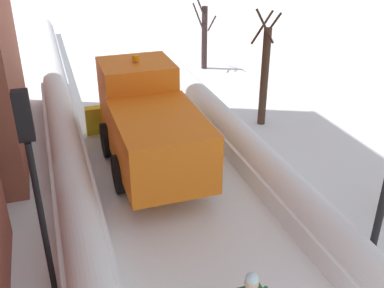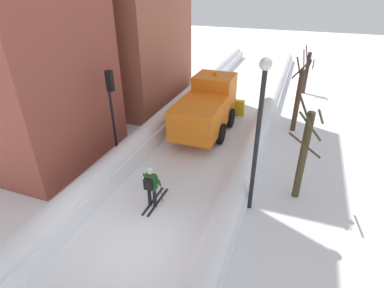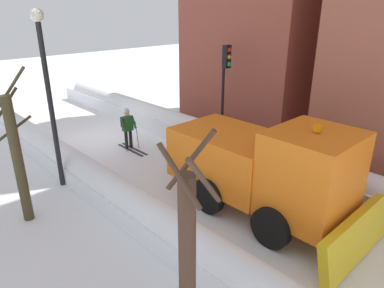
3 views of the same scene
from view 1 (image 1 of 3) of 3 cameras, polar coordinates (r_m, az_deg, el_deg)
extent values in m
plane|color=white|center=(14.85, -5.12, -0.81)|extent=(80.00, 80.00, 0.00)
cube|color=white|center=(14.39, -15.56, -1.02)|extent=(1.10, 36.00, 0.76)
cylinder|color=white|center=(14.23, -15.75, 0.33)|extent=(0.90, 34.20, 0.90)
cube|color=white|center=(15.48, 4.49, 1.54)|extent=(1.10, 36.00, 0.54)
cylinder|color=white|center=(15.36, 4.53, 2.45)|extent=(0.90, 34.20, 0.90)
cube|color=orange|center=(12.17, -4.08, 0.04)|extent=(2.30, 3.40, 1.60)
cube|color=orange|center=(14.44, -6.89, 5.89)|extent=(2.20, 2.00, 2.30)
cube|color=black|center=(15.16, -7.78, 8.90)|extent=(1.85, 0.06, 1.01)
cube|color=yellow|center=(16.12, -7.68, 3.53)|extent=(3.20, 0.46, 1.13)
cylinder|color=orange|center=(14.04, -7.18, 10.73)|extent=(0.20, 0.20, 0.18)
cylinder|color=black|center=(14.49, -10.82, 0.47)|extent=(0.25, 1.10, 1.10)
cylinder|color=black|center=(14.89, -2.07, 1.73)|extent=(0.25, 1.10, 1.10)
cylinder|color=black|center=(12.56, -9.28, -3.79)|extent=(0.25, 1.10, 1.10)
cylinder|color=black|center=(13.03, 0.71, -2.19)|extent=(0.25, 1.10, 1.10)
sphere|color=tan|center=(7.66, 7.56, -17.09)|extent=(0.24, 0.24, 0.24)
sphere|color=silver|center=(7.59, 7.61, -16.55)|extent=(0.22, 0.22, 0.22)
cylinder|color=black|center=(9.05, -18.38, -9.60)|extent=(0.12, 0.12, 3.43)
cube|color=black|center=(8.14, -20.59, 3.36)|extent=(0.28, 0.24, 0.90)
sphere|color=red|center=(8.16, -20.91, 5.51)|extent=(0.18, 0.18, 0.18)
sphere|color=gold|center=(8.26, -20.59, 3.70)|extent=(0.18, 0.18, 0.18)
sphere|color=green|center=(8.37, -20.29, 1.95)|extent=(0.18, 0.18, 0.18)
cylinder|color=#462F22|center=(16.31, 9.16, 8.27)|extent=(0.28, 0.28, 3.52)
cylinder|color=#462F22|center=(16.07, 8.89, 14.42)|extent=(0.92, 0.30, 1.08)
cylinder|color=#462F22|center=(15.99, 10.20, 14.66)|extent=(0.30, 0.67, 0.92)
cylinder|color=#462F22|center=(15.60, 9.21, 14.53)|extent=(0.47, 0.68, 1.09)
cylinder|color=#3E2C2B|center=(22.67, 1.58, 13.26)|extent=(0.28, 0.28, 3.05)
cylinder|color=#3E2C2B|center=(22.21, 1.16, 16.82)|extent=(0.33, 0.71, 1.06)
cylinder|color=#3E2C2B|center=(22.26, 0.85, 15.67)|extent=(0.31, 1.04, 1.28)
cylinder|color=#3E2C2B|center=(22.63, 2.53, 15.01)|extent=(0.12, 1.10, 0.95)
camera|label=2|loc=(8.00, 98.14, 3.05)|focal=28.49mm
camera|label=3|loc=(19.90, 13.85, 23.04)|focal=32.76mm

